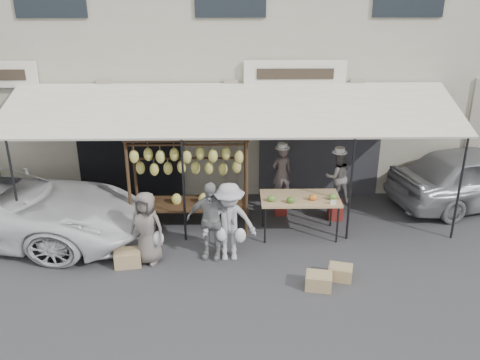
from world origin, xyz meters
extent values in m
plane|color=#2D2D30|center=(0.00, 0.00, 0.00)|extent=(90.00, 90.00, 0.00)
cube|color=#B0A794|center=(0.00, 6.50, 3.50)|extent=(24.00, 6.00, 7.00)
cube|color=#232328|center=(2.20, 3.46, 1.25)|extent=(3.00, 0.10, 2.50)
cube|color=black|center=(-2.50, 3.46, 1.25)|extent=(2.60, 0.10, 2.50)
cube|color=silver|center=(1.50, 3.40, 3.15)|extent=(2.40, 0.10, 0.60)
cube|color=silver|center=(0.00, 2.30, 2.60)|extent=(10.00, 2.34, 0.63)
cylinder|color=black|center=(-4.50, 1.15, 1.15)|extent=(0.05, 0.05, 2.30)
cylinder|color=black|center=(-1.00, 1.15, 1.15)|extent=(0.05, 0.05, 2.30)
cylinder|color=black|center=(2.50, 1.15, 1.15)|extent=(0.05, 0.05, 2.30)
cylinder|color=black|center=(4.80, 1.15, 1.15)|extent=(0.05, 0.05, 2.30)
cylinder|color=#3A2216|center=(-2.18, 1.40, 1.10)|extent=(0.07, 0.07, 2.20)
cylinder|color=#3A2216|center=(0.32, 1.40, 1.10)|extent=(0.07, 0.07, 2.20)
cylinder|color=#3A2216|center=(-2.18, 2.20, 1.10)|extent=(0.07, 0.07, 2.20)
cylinder|color=#3A2216|center=(0.32, 2.20, 1.10)|extent=(0.07, 0.07, 2.20)
cube|color=#3A2216|center=(-0.93, 1.80, 2.20)|extent=(2.60, 0.90, 0.07)
cylinder|color=#3A2216|center=(-0.93, 1.45, 2.08)|extent=(2.50, 0.05, 0.05)
cylinder|color=#3A2216|center=(-0.93, 2.15, 2.08)|extent=(2.50, 0.05, 0.05)
cylinder|color=#3A2216|center=(-0.93, 1.80, 1.65)|extent=(2.50, 0.05, 0.05)
cube|color=#3A2216|center=(-0.93, 1.80, 0.55)|extent=(2.50, 0.80, 0.05)
ellipsoid|color=#DAD562|center=(-2.03, 1.45, 1.83)|extent=(0.20, 0.18, 0.30)
ellipsoid|color=#DAD562|center=(-1.76, 1.60, 1.82)|extent=(0.20, 0.18, 0.30)
ellipsoid|color=#DAD562|center=(-1.48, 1.45, 1.82)|extent=(0.20, 0.18, 0.30)
ellipsoid|color=#DAD562|center=(-1.21, 1.60, 1.81)|extent=(0.20, 0.18, 0.30)
ellipsoid|color=#DAD562|center=(-0.93, 1.45, 1.81)|extent=(0.20, 0.18, 0.30)
ellipsoid|color=#DAD562|center=(-0.66, 1.60, 1.84)|extent=(0.20, 0.18, 0.30)
ellipsoid|color=#DAD562|center=(-0.38, 1.45, 1.83)|extent=(0.20, 0.18, 0.30)
ellipsoid|color=#DAD562|center=(-0.11, 1.60, 1.83)|extent=(0.20, 0.18, 0.30)
ellipsoid|color=#DAD562|center=(0.17, 1.45, 1.80)|extent=(0.20, 0.18, 0.30)
ellipsoid|color=#DAD562|center=(-1.98, 1.80, 1.43)|extent=(0.20, 0.18, 0.30)
ellipsoid|color=#DAD562|center=(-1.68, 1.80, 1.40)|extent=(0.20, 0.18, 0.30)
ellipsoid|color=#DAD562|center=(-1.38, 1.80, 1.42)|extent=(0.20, 0.18, 0.30)
ellipsoid|color=#DAD562|center=(-1.08, 1.80, 1.45)|extent=(0.20, 0.18, 0.30)
ellipsoid|color=#DAD562|center=(-0.78, 1.80, 1.43)|extent=(0.20, 0.18, 0.30)
ellipsoid|color=#DAD562|center=(-0.48, 1.80, 1.42)|extent=(0.20, 0.18, 0.30)
ellipsoid|color=#DAD562|center=(-0.18, 1.80, 1.40)|extent=(0.20, 0.18, 0.30)
ellipsoid|color=#DAD562|center=(0.12, 1.80, 1.45)|extent=(0.20, 0.18, 0.30)
cube|color=tan|center=(1.48, 1.36, 0.88)|extent=(1.70, 0.90, 0.05)
cylinder|color=black|center=(0.71, 0.99, 0.42)|extent=(0.04, 0.04, 0.85)
cylinder|color=black|center=(2.25, 0.99, 0.42)|extent=(0.04, 0.04, 0.85)
cylinder|color=black|center=(0.71, 1.73, 0.42)|extent=(0.04, 0.04, 0.85)
cylinder|color=black|center=(2.25, 1.73, 0.42)|extent=(0.04, 0.04, 0.85)
ellipsoid|color=#598C33|center=(0.84, 1.17, 0.97)|extent=(0.18, 0.14, 0.14)
ellipsoid|color=#477226|center=(1.24, 1.09, 0.97)|extent=(0.18, 0.14, 0.14)
ellipsoid|color=orange|center=(1.73, 1.21, 0.97)|extent=(0.18, 0.14, 0.14)
ellipsoid|color=#598C33|center=(2.16, 1.24, 0.97)|extent=(0.18, 0.14, 0.14)
imported|color=#524644|center=(1.16, 2.38, 1.05)|extent=(0.55, 0.44, 1.30)
imported|color=#605C59|center=(2.42, 2.11, 1.06)|extent=(0.65, 0.53, 1.24)
imported|color=#635B56|center=(-1.68, 0.29, 0.76)|extent=(0.85, 0.69, 1.52)
imported|color=gray|center=(-0.42, 0.45, 0.83)|extent=(1.03, 0.57, 1.66)
imported|color=#9E9EA2|center=(-0.05, 0.38, 0.83)|extent=(1.09, 0.66, 1.65)
cube|color=maroon|center=(1.16, 2.38, 0.20)|extent=(0.32, 0.32, 0.40)
cube|color=maroon|center=(2.42, 2.11, 0.22)|extent=(0.36, 0.36, 0.44)
cube|color=tan|center=(1.61, -0.69, 0.14)|extent=(0.54, 0.45, 0.29)
cube|color=tan|center=(2.07, -0.39, 0.13)|extent=(0.52, 0.44, 0.27)
cube|color=tan|center=(-2.08, 0.17, 0.16)|extent=(0.57, 0.47, 0.31)
imported|color=gray|center=(5.98, 2.86, 0.74)|extent=(4.62, 2.81, 1.47)
camera|label=1|loc=(0.01, -9.03, 5.76)|focal=40.00mm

